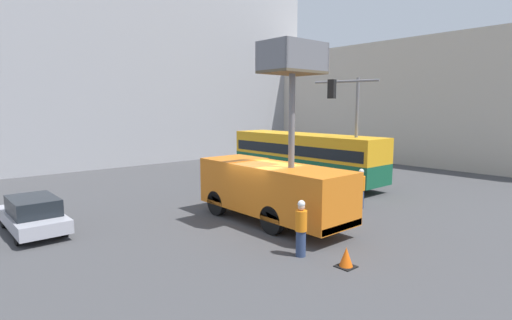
% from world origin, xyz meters
% --- Properties ---
extents(ground_plane, '(120.00, 120.00, 0.00)m').
position_xyz_m(ground_plane, '(0.00, 0.00, 0.00)').
color(ground_plane, '#424244').
extents(building_backdrop_far, '(44.00, 10.00, 21.48)m').
position_xyz_m(building_backdrop_far, '(0.00, 23.80, 10.74)').
color(building_backdrop_far, '#9E9EA3').
rests_on(building_backdrop_far, ground_plane).
extents(building_backdrop_side, '(10.00, 28.00, 10.28)m').
position_xyz_m(building_backdrop_side, '(25.06, 5.72, 5.14)').
color(building_backdrop_side, '#BCB2A3').
rests_on(building_backdrop_side, ground_plane).
extents(utility_truck, '(2.28, 7.11, 7.13)m').
position_xyz_m(utility_truck, '(0.39, -0.28, 1.59)').
color(utility_truck, orange).
rests_on(utility_truck, ground_plane).
extents(city_bus, '(2.51, 10.78, 3.07)m').
position_xyz_m(city_bus, '(8.16, 4.96, 1.82)').
color(city_bus, '#145638').
rests_on(city_bus, ground_plane).
extents(traffic_light_pole, '(3.60, 3.35, 6.36)m').
position_xyz_m(traffic_light_pole, '(7.01, 0.88, 4.29)').
color(traffic_light_pole, slate).
rests_on(traffic_light_pole, ground_plane).
extents(road_worker_near_truck, '(0.38, 0.38, 1.84)m').
position_xyz_m(road_worker_near_truck, '(-1.44, -3.57, 0.92)').
color(road_worker_near_truck, navy).
rests_on(road_worker_near_truck, ground_plane).
extents(road_worker_directing, '(0.38, 0.38, 1.87)m').
position_xyz_m(road_worker_directing, '(5.27, -1.21, 0.94)').
color(road_worker_directing, navy).
rests_on(road_worker_directing, ground_plane).
extents(traffic_cone_near_truck, '(0.54, 0.54, 0.61)m').
position_xyz_m(traffic_cone_near_truck, '(-1.07, -5.06, 0.29)').
color(traffic_cone_near_truck, black).
rests_on(traffic_cone_near_truck, ground_plane).
extents(parked_car_curbside, '(1.73, 4.28, 1.38)m').
position_xyz_m(parked_car_curbside, '(-7.31, 4.81, 0.70)').
color(parked_car_curbside, '#A8A8B2').
rests_on(parked_car_curbside, ground_plane).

